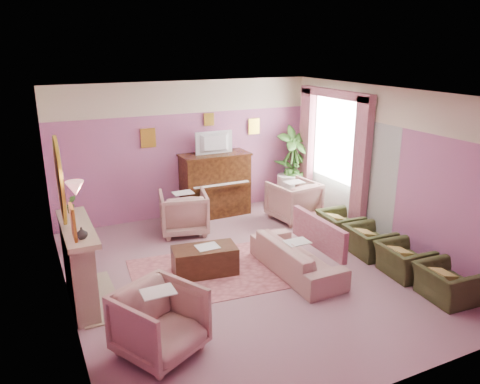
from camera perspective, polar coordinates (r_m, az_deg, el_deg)
name	(u,v)px	position (r m, az deg, el deg)	size (l,w,h in m)	color
floor	(251,271)	(7.65, 1.39, -9.58)	(5.50, 6.00, 0.01)	gray
ceiling	(253,95)	(6.84, 1.56, 11.77)	(5.50, 6.00, 0.01)	silver
wall_back	(186,150)	(9.80, -6.55, 5.15)	(5.50, 0.02, 2.80)	#895381
wall_front	(392,270)	(4.83, 18.04, -9.02)	(5.50, 0.02, 2.80)	#895381
wall_left	(61,215)	(6.42, -21.00, -2.66)	(0.02, 6.00, 2.80)	#895381
wall_right	(391,168)	(8.68, 17.89, 2.78)	(0.02, 6.00, 2.80)	#895381
picture_rail_band	(185,97)	(9.62, -6.75, 11.41)	(5.50, 0.01, 0.65)	beige
stripe_panel	(343,169)	(9.70, 12.45, 2.74)	(0.01, 3.00, 2.15)	#A5AD9F
fireplace_surround	(79,266)	(6.93, -19.07, -8.57)	(0.30, 1.40, 1.10)	tan
fireplace_inset	(87,275)	(7.01, -18.13, -9.55)	(0.18, 0.72, 0.68)	black
fire_ember	(91,285)	(7.09, -17.66, -10.80)	(0.06, 0.54, 0.10)	#E14813
mantel_shelf	(77,228)	(6.71, -19.30, -4.15)	(0.40, 1.55, 0.07)	tan
hearth	(97,297)	(7.20, -17.03, -12.19)	(0.55, 1.50, 0.02)	tan
mirror_frame	(60,181)	(6.49, -21.12, 1.27)	(0.04, 0.72, 1.20)	gold
mirror_glass	(62,181)	(6.50, -20.90, 1.30)	(0.01, 0.60, 1.06)	white
sconce_shade	(75,188)	(5.44, -19.46, 0.42)	(0.20, 0.20, 0.16)	#FCA194
piano	(215,185)	(9.87, -3.04, 0.83)	(1.40, 0.60, 1.30)	#3A1E0D
piano_keyshelf	(222,186)	(9.54, -2.24, 0.69)	(1.30, 0.12, 0.06)	#3A1E0D
piano_keys	(222,185)	(9.53, -2.24, 0.92)	(1.20, 0.08, 0.02)	white
piano_top	(215,155)	(9.70, -3.11, 4.57)	(1.45, 0.65, 0.04)	#3A1E0D
television	(215,141)	(9.59, -3.02, 6.20)	(0.80, 0.12, 0.48)	black
print_back_left	(148,138)	(9.47, -11.13, 6.48)	(0.30, 0.03, 0.38)	gold
print_back_right	(254,126)	(10.29, 1.70, 8.01)	(0.26, 0.03, 0.34)	gold
print_back_mid	(209,119)	(9.82, -3.81, 8.82)	(0.22, 0.03, 0.26)	gold
print_left_wall	(73,222)	(5.19, -19.69, -3.49)	(0.03, 0.28, 0.36)	gold
window_blind	(336,137)	(9.73, 11.63, 6.63)	(0.03, 1.40, 1.80)	beige
curtain_left	(361,166)	(9.07, 14.54, 3.04)	(0.16, 0.34, 2.60)	#985361
curtain_right	(307,148)	(10.50, 8.13, 5.37)	(0.16, 0.34, 2.60)	#985361
pelmet	(335,94)	(9.56, 11.56, 11.66)	(0.16, 2.20, 0.16)	#985361
mantel_plant	(71,204)	(7.18, -19.90, -1.37)	(0.16, 0.16, 0.28)	#2C5B1D
mantel_vase	(82,233)	(6.21, -18.74, -4.77)	(0.16, 0.16, 0.16)	beige
area_rug	(212,272)	(7.60, -3.39, -9.74)	(2.50, 1.80, 0.01)	#A3555A
coffee_table	(205,261)	(7.49, -4.32, -8.33)	(1.00, 0.50, 0.45)	#392012
table_paper	(207,247)	(7.41, -4.00, -6.66)	(0.35, 0.28, 0.01)	silver
sofa	(297,251)	(7.51, 6.94, -7.13)	(0.61, 1.83, 0.74)	tan
sofa_throw	(319,233)	(7.62, 9.56, -4.97)	(0.09, 1.39, 0.51)	#985361
floral_armchair_left	(184,210)	(9.02, -6.89, -2.22)	(0.87, 0.87, 0.91)	tan
floral_armchair_right	(294,199)	(9.69, 6.55, -0.80)	(0.87, 0.87, 0.91)	tan
floral_armchair_front	(160,319)	(5.69, -9.77, -14.99)	(0.87, 0.87, 0.91)	tan
olive_chair_a	(447,278)	(7.33, 23.87, -9.57)	(0.54, 0.77, 0.66)	#343A1C
olive_chair_b	(404,255)	(7.82, 19.37, -7.31)	(0.54, 0.77, 0.66)	#343A1C
olive_chair_c	(369,237)	(8.36, 15.46, -5.30)	(0.54, 0.77, 0.66)	#343A1C
olive_chair_d	(340,221)	(8.94, 12.06, -3.51)	(0.54, 0.77, 0.66)	#343A1C
side_table	(289,190)	(10.59, 5.94, 0.24)	(0.52, 0.52, 0.70)	silver
side_plant_big	(289,168)	(10.45, 6.03, 2.97)	(0.30, 0.30, 0.34)	#2C5B1D
side_plant_small	(296,169)	(10.44, 6.87, 2.75)	(0.16, 0.16, 0.28)	#2C5B1D
palm_pot	(292,197)	(10.73, 6.33, -0.55)	(0.34, 0.34, 0.34)	brown
palm_plant	(293,159)	(10.49, 6.49, 4.07)	(0.76, 0.76, 1.44)	#2C5B1D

